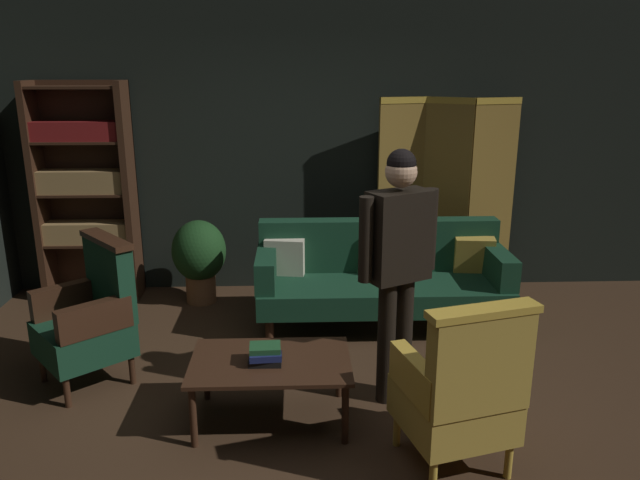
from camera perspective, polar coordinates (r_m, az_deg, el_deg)
ground_plane at (r=4.16m, az=0.43°, el=-15.84°), size 10.00×10.00×0.00m
back_wall at (r=6.03m, az=-0.59°, el=8.53°), size 7.20×0.10×2.80m
folding_screen at (r=5.96m, az=11.56°, el=4.07°), size 1.30×0.27×1.90m
bookshelf at (r=6.16m, az=-20.99°, el=4.43°), size 0.90×0.32×2.05m
velvet_couch at (r=5.33m, az=5.67°, el=-3.10°), size 2.12×0.78×0.88m
coffee_table at (r=3.93m, az=-4.61°, el=-11.65°), size 1.00×0.64×0.42m
armchair_gilt_accent at (r=3.52m, az=12.94°, el=-13.45°), size 0.71×0.71×1.04m
armchair_wing_left at (r=4.63m, az=-20.53°, el=-6.67°), size 0.81×0.81×1.04m
standing_figure at (r=3.95m, az=7.25°, el=-1.35°), size 0.53×0.37×1.70m
potted_plant at (r=5.87m, az=-11.16°, el=-1.43°), size 0.50×0.50×0.80m
book_black_cloth at (r=3.88m, az=-5.10°, el=-10.99°), size 0.20×0.17×0.04m
book_navy_cloth at (r=3.86m, az=-5.11°, el=-10.46°), size 0.21×0.19×0.04m
book_green_cloth at (r=3.84m, az=-5.13°, el=-9.95°), size 0.20×0.15×0.04m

